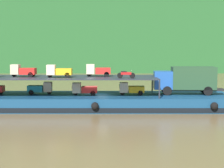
{
  "coord_description": "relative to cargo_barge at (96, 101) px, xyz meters",
  "views": [
    {
      "loc": [
        1.73,
        -39.94,
        6.55
      ],
      "look_at": [
        1.83,
        0.0,
        2.7
      ],
      "focal_mm": 57.84,
      "sensor_mm": 36.0,
      "label": 1
    }
  ],
  "objects": [
    {
      "name": "mini_truck_lower_aft",
      "position": [
        -6.36,
        0.53,
        1.44
      ],
      "size": [
        2.79,
        1.28,
        1.38
      ],
      "color": "teal",
      "rests_on": "cargo_barge"
    },
    {
      "name": "cargo_barge",
      "position": [
        0.0,
        0.0,
        0.0
      ],
      "size": [
        30.12,
        8.16,
        1.5
      ],
      "color": "navy",
      "rests_on": "ground"
    },
    {
      "name": "ground_plane",
      "position": [
        0.0,
        0.03,
        -0.75
      ],
      "size": [
        400.0,
        400.0,
        0.0
      ],
      "primitive_type": "plane",
      "color": "brown"
    },
    {
      "name": "cargo_rack",
      "position": [
        -3.8,
        0.03,
        2.69
      ],
      "size": [
        20.92,
        6.73,
        2.0
      ],
      "color": "#232833",
      "rests_on": "cargo_barge"
    },
    {
      "name": "mini_truck_upper_bow",
      "position": [
        0.13,
        0.7,
        3.44
      ],
      "size": [
        2.77,
        1.26,
        1.38
      ],
      "color": "red",
      "rests_on": "cargo_rack"
    },
    {
      "name": "mini_truck_upper_mid",
      "position": [
        -8.18,
        0.08,
        3.44
      ],
      "size": [
        2.76,
        1.23,
        1.38
      ],
      "color": "red",
      "rests_on": "cargo_rack"
    },
    {
      "name": "mini_truck_lower_fore",
      "position": [
        3.87,
        -0.17,
        1.44
      ],
      "size": [
        2.75,
        1.21,
        1.38
      ],
      "color": "gold",
      "rests_on": "cargo_barge"
    },
    {
      "name": "motorcycle_upper_port",
      "position": [
        3.2,
        -1.99,
        3.18
      ],
      "size": [
        1.9,
        0.55,
        0.87
      ],
      "color": "black",
      "rests_on": "cargo_rack"
    },
    {
      "name": "mini_truck_lower_mid",
      "position": [
        -1.33,
        -0.46,
        1.44
      ],
      "size": [
        2.76,
        1.23,
        1.38
      ],
      "color": "red",
      "rests_on": "cargo_barge"
    },
    {
      "name": "covered_lorry",
      "position": [
        10.08,
        0.46,
        2.45
      ],
      "size": [
        7.93,
        2.57,
        3.1
      ],
      "color": "#1E4C99",
      "rests_on": "cargo_barge"
    },
    {
      "name": "mini_truck_upper_fore",
      "position": [
        -4.06,
        -0.77,
        3.44
      ],
      "size": [
        2.75,
        1.21,
        1.38
      ],
      "color": "gold",
      "rests_on": "cargo_rack"
    }
  ]
}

